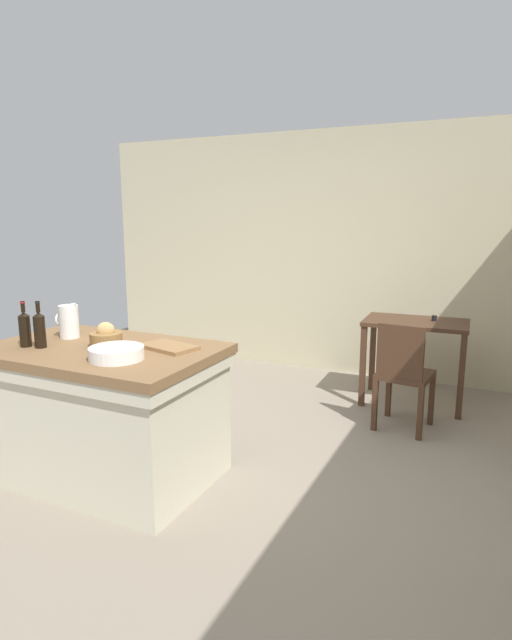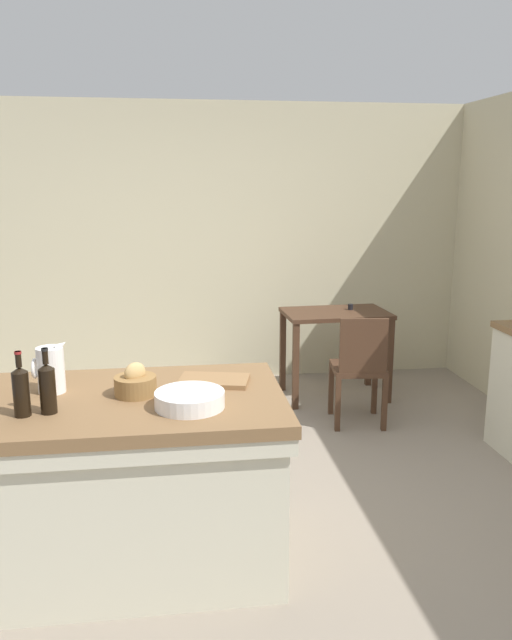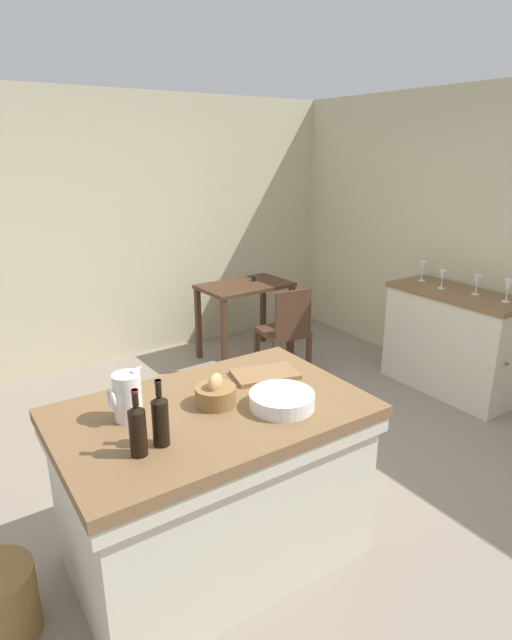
{
  "view_description": "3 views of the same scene",
  "coord_description": "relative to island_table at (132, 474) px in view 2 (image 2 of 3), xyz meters",
  "views": [
    {
      "loc": [
        1.8,
        -2.89,
        1.7
      ],
      "look_at": [
        0.15,
        0.62,
        0.92
      ],
      "focal_mm": 29.07,
      "sensor_mm": 36.0,
      "label": 1
    },
    {
      "loc": [
        -0.25,
        -3.27,
        1.88
      ],
      "look_at": [
        0.29,
        0.63,
        1.0
      ],
      "focal_mm": 34.68,
      "sensor_mm": 36.0,
      "label": 2
    },
    {
      "loc": [
        -1.53,
        -2.38,
        2.07
      ],
      "look_at": [
        0.34,
        0.42,
        0.95
      ],
      "focal_mm": 28.83,
      "sensor_mm": 36.0,
      "label": 3
    }
  ],
  "objects": [
    {
      "name": "ground_plane",
      "position": [
        0.47,
        0.41,
        -0.47
      ],
      "size": [
        6.76,
        6.76,
        0.0
      ],
      "primitive_type": "plane",
      "color": "gray"
    },
    {
      "name": "wall_back",
      "position": [
        0.47,
        3.01,
        0.83
      ],
      "size": [
        5.32,
        0.12,
        2.6
      ],
      "primitive_type": "cube",
      "color": "beige",
      "rests_on": "ground"
    },
    {
      "name": "island_table",
      "position": [
        0.0,
        0.0,
        0.0
      ],
      "size": [
        1.49,
        0.95,
        0.88
      ],
      "color": "brown",
      "rests_on": "ground"
    },
    {
      "name": "writing_desk",
      "position": [
        1.63,
        2.26,
        0.17
      ],
      "size": [
        0.92,
        0.6,
        0.83
      ],
      "color": "#472D1E",
      "rests_on": "ground"
    },
    {
      "name": "wooden_chair",
      "position": [
        1.65,
        1.59,
        0.01
      ],
      "size": [
        0.44,
        0.44,
        0.89
      ],
      "color": "#472D1E",
      "rests_on": "ground"
    },
    {
      "name": "pitcher",
      "position": [
        -0.37,
        0.12,
        0.52
      ],
      "size": [
        0.17,
        0.13,
        0.27
      ],
      "color": "white",
      "rests_on": "island_table"
    },
    {
      "name": "wash_bowl",
      "position": [
        0.29,
        -0.18,
        0.44
      ],
      "size": [
        0.32,
        0.32,
        0.07
      ],
      "primitive_type": "cylinder",
      "color": "white",
      "rests_on": "island_table"
    },
    {
      "name": "bread_basket",
      "position": [
        0.03,
        0.02,
        0.46
      ],
      "size": [
        0.2,
        0.2,
        0.16
      ],
      "color": "olive",
      "rests_on": "island_table"
    },
    {
      "name": "cutting_board",
      "position": [
        0.42,
        0.15,
        0.42
      ],
      "size": [
        0.39,
        0.29,
        0.02
      ],
      "primitive_type": "cube",
      "rotation": [
        0.0,
        0.0,
        -0.23
      ],
      "color": "olive",
      "rests_on": "island_table"
    },
    {
      "name": "wine_bottle_dark",
      "position": [
        -0.34,
        -0.17,
        0.53
      ],
      "size": [
        0.07,
        0.07,
        0.3
      ],
      "color": "black",
      "rests_on": "island_table"
    },
    {
      "name": "wine_bottle_amber",
      "position": [
        -0.44,
        -0.19,
        0.52
      ],
      "size": [
        0.07,
        0.07,
        0.29
      ],
      "color": "black",
      "rests_on": "island_table"
    }
  ]
}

